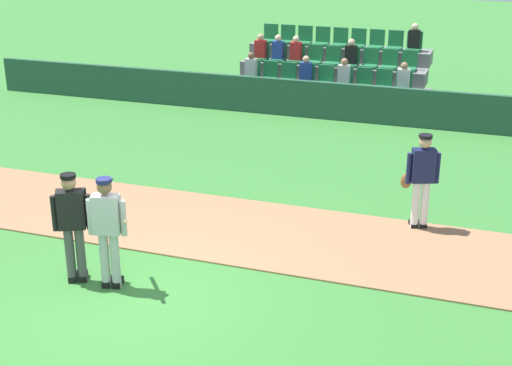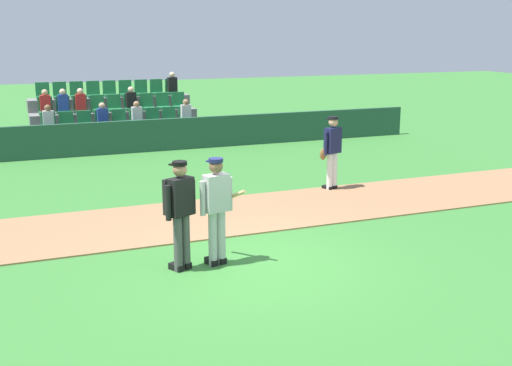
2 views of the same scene
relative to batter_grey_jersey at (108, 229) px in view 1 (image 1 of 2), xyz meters
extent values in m
plane|color=#387A33|center=(0.46, -0.24, -0.97)|extent=(80.00, 80.00, 0.00)
cube|color=#9E704C|center=(0.46, 2.57, -0.95)|extent=(28.00, 2.74, 0.03)
cube|color=#234C38|center=(0.46, 10.26, -0.46)|extent=(20.00, 0.16, 1.01)
cube|color=slate|center=(0.46, 12.13, -0.82)|extent=(5.55, 2.95, 0.30)
cube|color=slate|center=(0.46, 11.28, -0.47)|extent=(5.45, 0.85, 0.40)
cube|color=#237542|center=(-1.74, 11.18, -0.22)|extent=(0.44, 0.40, 0.08)
cube|color=#237542|center=(-1.74, 11.40, 0.03)|extent=(0.44, 0.08, 0.50)
cube|color=silver|center=(-1.74, 11.23, 0.08)|extent=(0.32, 0.22, 0.52)
sphere|color=brown|center=(-1.74, 11.23, 0.43)|extent=(0.20, 0.20, 0.20)
cube|color=#237542|center=(-1.19, 11.18, -0.22)|extent=(0.44, 0.40, 0.08)
cube|color=#237542|center=(-1.19, 11.40, 0.03)|extent=(0.44, 0.08, 0.50)
cube|color=#237542|center=(-0.64, 11.18, -0.22)|extent=(0.44, 0.40, 0.08)
cube|color=#237542|center=(-0.64, 11.40, 0.03)|extent=(0.44, 0.08, 0.50)
cube|color=#237542|center=(-0.09, 11.18, -0.22)|extent=(0.44, 0.40, 0.08)
cube|color=#237542|center=(-0.09, 11.40, 0.03)|extent=(0.44, 0.08, 0.50)
cube|color=#263F99|center=(-0.09, 11.23, 0.08)|extent=(0.32, 0.22, 0.52)
sphere|color=tan|center=(-0.09, 11.23, 0.43)|extent=(0.20, 0.20, 0.20)
cube|color=#237542|center=(0.46, 11.18, -0.22)|extent=(0.44, 0.40, 0.08)
cube|color=#237542|center=(0.46, 11.40, 0.03)|extent=(0.44, 0.08, 0.50)
cube|color=#237542|center=(1.01, 11.18, -0.22)|extent=(0.44, 0.40, 0.08)
cube|color=#237542|center=(1.01, 11.40, 0.03)|extent=(0.44, 0.08, 0.50)
cube|color=silver|center=(1.01, 11.23, 0.08)|extent=(0.32, 0.22, 0.52)
sphere|color=#9E7051|center=(1.01, 11.23, 0.43)|extent=(0.20, 0.20, 0.20)
cube|color=#237542|center=(1.56, 11.18, -0.22)|extent=(0.44, 0.40, 0.08)
cube|color=#237542|center=(1.56, 11.40, 0.03)|extent=(0.44, 0.08, 0.50)
cube|color=#237542|center=(2.11, 11.18, -0.22)|extent=(0.44, 0.40, 0.08)
cube|color=#237542|center=(2.11, 11.40, 0.03)|extent=(0.44, 0.08, 0.50)
cube|color=#237542|center=(2.66, 11.18, -0.22)|extent=(0.44, 0.40, 0.08)
cube|color=#237542|center=(2.66, 11.40, 0.03)|extent=(0.44, 0.08, 0.50)
cube|color=silver|center=(2.66, 11.23, 0.08)|extent=(0.32, 0.22, 0.52)
sphere|color=#9E7051|center=(2.66, 11.23, 0.43)|extent=(0.20, 0.20, 0.20)
cube|color=slate|center=(0.46, 12.13, -0.07)|extent=(5.45, 0.85, 0.40)
cube|color=#237542|center=(-1.74, 12.03, 0.18)|extent=(0.44, 0.40, 0.08)
cube|color=#237542|center=(-1.74, 12.25, 0.43)|extent=(0.44, 0.08, 0.50)
cube|color=red|center=(-1.74, 12.08, 0.48)|extent=(0.32, 0.22, 0.52)
sphere|color=tan|center=(-1.74, 12.08, 0.83)|extent=(0.20, 0.20, 0.20)
cube|color=#237542|center=(-1.19, 12.03, 0.18)|extent=(0.44, 0.40, 0.08)
cube|color=#237542|center=(-1.19, 12.25, 0.43)|extent=(0.44, 0.08, 0.50)
cube|color=#263F99|center=(-1.19, 12.08, 0.48)|extent=(0.32, 0.22, 0.52)
sphere|color=beige|center=(-1.19, 12.08, 0.83)|extent=(0.20, 0.20, 0.20)
cube|color=#237542|center=(-0.64, 12.03, 0.18)|extent=(0.44, 0.40, 0.08)
cube|color=#237542|center=(-0.64, 12.25, 0.43)|extent=(0.44, 0.08, 0.50)
cube|color=red|center=(-0.64, 12.08, 0.48)|extent=(0.32, 0.22, 0.52)
sphere|color=beige|center=(-0.64, 12.08, 0.83)|extent=(0.20, 0.20, 0.20)
cube|color=#237542|center=(-0.09, 12.03, 0.18)|extent=(0.44, 0.40, 0.08)
cube|color=#237542|center=(-0.09, 12.25, 0.43)|extent=(0.44, 0.08, 0.50)
cube|color=#237542|center=(0.46, 12.03, 0.18)|extent=(0.44, 0.40, 0.08)
cube|color=#237542|center=(0.46, 12.25, 0.43)|extent=(0.44, 0.08, 0.50)
cube|color=#237542|center=(1.01, 12.03, 0.18)|extent=(0.44, 0.40, 0.08)
cube|color=#237542|center=(1.01, 12.25, 0.43)|extent=(0.44, 0.08, 0.50)
cube|color=black|center=(1.01, 12.08, 0.48)|extent=(0.32, 0.22, 0.52)
sphere|color=beige|center=(1.01, 12.08, 0.83)|extent=(0.20, 0.20, 0.20)
cube|color=#237542|center=(1.56, 12.03, 0.18)|extent=(0.44, 0.40, 0.08)
cube|color=#237542|center=(1.56, 12.25, 0.43)|extent=(0.44, 0.08, 0.50)
cube|color=#237542|center=(2.11, 12.03, 0.18)|extent=(0.44, 0.40, 0.08)
cube|color=#237542|center=(2.11, 12.25, 0.43)|extent=(0.44, 0.08, 0.50)
cube|color=#237542|center=(2.66, 12.03, 0.18)|extent=(0.44, 0.40, 0.08)
cube|color=#237542|center=(2.66, 12.25, 0.43)|extent=(0.44, 0.08, 0.50)
cube|color=slate|center=(0.46, 12.98, 0.33)|extent=(5.45, 0.85, 0.40)
cube|color=#237542|center=(-1.74, 12.88, 0.58)|extent=(0.44, 0.40, 0.08)
cube|color=#237542|center=(-1.74, 13.10, 0.83)|extent=(0.44, 0.08, 0.50)
cube|color=#237542|center=(-1.19, 12.88, 0.58)|extent=(0.44, 0.40, 0.08)
cube|color=#237542|center=(-1.19, 13.10, 0.83)|extent=(0.44, 0.08, 0.50)
cube|color=#237542|center=(-0.64, 12.88, 0.58)|extent=(0.44, 0.40, 0.08)
cube|color=#237542|center=(-0.64, 13.10, 0.83)|extent=(0.44, 0.08, 0.50)
cube|color=#237542|center=(-0.09, 12.88, 0.58)|extent=(0.44, 0.40, 0.08)
cube|color=#237542|center=(-0.09, 13.10, 0.83)|extent=(0.44, 0.08, 0.50)
cube|color=#237542|center=(0.46, 12.88, 0.58)|extent=(0.44, 0.40, 0.08)
cube|color=#237542|center=(0.46, 13.10, 0.83)|extent=(0.44, 0.08, 0.50)
cube|color=#237542|center=(1.01, 12.88, 0.58)|extent=(0.44, 0.40, 0.08)
cube|color=#237542|center=(1.01, 13.10, 0.83)|extent=(0.44, 0.08, 0.50)
cube|color=#237542|center=(1.56, 12.88, 0.58)|extent=(0.44, 0.40, 0.08)
cube|color=#237542|center=(1.56, 13.10, 0.83)|extent=(0.44, 0.08, 0.50)
cube|color=#237542|center=(2.11, 12.88, 0.58)|extent=(0.44, 0.40, 0.08)
cube|color=#237542|center=(2.11, 13.10, 0.83)|extent=(0.44, 0.08, 0.50)
cube|color=#237542|center=(2.66, 12.88, 0.58)|extent=(0.44, 0.40, 0.08)
cube|color=#237542|center=(2.66, 13.10, 0.83)|extent=(0.44, 0.08, 0.50)
cube|color=black|center=(2.66, 12.93, 0.88)|extent=(0.32, 0.22, 0.52)
sphere|color=beige|center=(2.66, 12.93, 1.23)|extent=(0.20, 0.20, 0.20)
cylinder|color=#B2B2B2|center=(-0.08, -0.03, -0.52)|extent=(0.14, 0.14, 0.90)
cylinder|color=#B2B2B2|center=(0.07, 0.01, -0.52)|extent=(0.14, 0.14, 0.90)
cube|color=black|center=(-0.10, 0.03, -0.92)|extent=(0.18, 0.28, 0.10)
cube|color=black|center=(0.06, 0.07, -0.92)|extent=(0.18, 0.28, 0.10)
cube|color=#B2B2B2|center=(0.00, -0.01, 0.23)|extent=(0.44, 0.30, 0.60)
cylinder|color=#B2B2B2|center=(-0.25, -0.06, 0.18)|extent=(0.09, 0.09, 0.55)
cylinder|color=#B2B2B2|center=(0.24, 0.05, 0.18)|extent=(0.09, 0.09, 0.55)
sphere|color=brown|center=(0.00, -0.01, 0.66)|extent=(0.22, 0.22, 0.22)
cylinder|color=#191E4C|center=(0.00, -0.01, 0.76)|extent=(0.23, 0.23, 0.06)
cube|color=#191E4C|center=(-0.03, 0.09, 0.73)|extent=(0.20, 0.16, 0.02)
cylinder|color=tan|center=(0.22, 0.15, 0.08)|extent=(0.45, 0.72, 0.41)
cylinder|color=#4C4C4C|center=(-0.66, -0.05, -0.52)|extent=(0.14, 0.14, 0.90)
cylinder|color=#4C4C4C|center=(-0.52, 0.01, -0.52)|extent=(0.14, 0.14, 0.90)
cube|color=black|center=(-0.69, 0.00, -0.92)|extent=(0.22, 0.29, 0.10)
cube|color=black|center=(-0.55, 0.07, -0.92)|extent=(0.22, 0.29, 0.10)
cube|color=black|center=(-0.59, -0.02, 0.23)|extent=(0.46, 0.37, 0.60)
cylinder|color=black|center=(-0.82, -0.13, 0.18)|extent=(0.09, 0.09, 0.55)
cylinder|color=black|center=(-0.37, 0.09, 0.18)|extent=(0.09, 0.09, 0.55)
sphere|color=#9E7051|center=(-0.59, -0.02, 0.66)|extent=(0.22, 0.22, 0.22)
cylinder|color=black|center=(-0.59, -0.02, 0.76)|extent=(0.23, 0.23, 0.06)
cube|color=black|center=(-0.64, 0.07, 0.73)|extent=(0.21, 0.19, 0.02)
cube|color=black|center=(-0.65, 0.10, 0.23)|extent=(0.43, 0.26, 0.56)
cylinder|color=white|center=(4.04, 3.68, -0.52)|extent=(0.14, 0.14, 0.90)
cylinder|color=white|center=(4.19, 3.74, -0.52)|extent=(0.14, 0.14, 0.90)
cube|color=black|center=(4.01, 3.74, -0.92)|extent=(0.20, 0.29, 0.10)
cube|color=black|center=(4.16, 3.79, -0.92)|extent=(0.20, 0.29, 0.10)
cube|color=#191E47|center=(4.11, 3.71, 0.23)|extent=(0.45, 0.35, 0.60)
cylinder|color=#191E47|center=(3.88, 3.62, 0.18)|extent=(0.09, 0.09, 0.55)
cylinder|color=#191E47|center=(4.34, 3.80, 0.18)|extent=(0.09, 0.09, 0.55)
sphere|color=tan|center=(4.11, 3.71, 0.66)|extent=(0.22, 0.22, 0.22)
cylinder|color=black|center=(4.11, 3.71, 0.76)|extent=(0.23, 0.23, 0.06)
cube|color=black|center=(4.08, 3.80, 0.73)|extent=(0.21, 0.18, 0.02)
ellipsoid|color=brown|center=(3.84, 3.66, -0.07)|extent=(0.23, 0.18, 0.28)
camera|label=1|loc=(5.29, -8.57, 4.44)|focal=51.28mm
camera|label=2|loc=(-3.03, -9.23, 2.72)|focal=44.39mm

